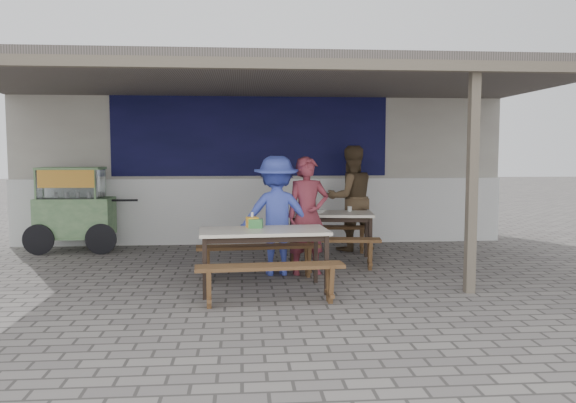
{
  "coord_description": "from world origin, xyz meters",
  "views": [
    {
      "loc": [
        -0.36,
        -7.32,
        1.68
      ],
      "look_at": [
        0.31,
        0.9,
        0.96
      ],
      "focal_mm": 35.0,
      "sensor_mm": 36.0,
      "label": 1
    }
  ],
  "objects_px": {
    "bench_left_wall": "(329,233)",
    "vendor_cart": "(74,206)",
    "patron_wall_side": "(351,198)",
    "patron_right_table": "(277,216)",
    "bench_right_street": "(270,274)",
    "tissue_box": "(252,222)",
    "table_right": "(264,236)",
    "donation_box": "(256,224)",
    "condiment_bowl": "(318,211)",
    "table_left": "(330,218)",
    "bench_right_wall": "(258,253)",
    "patron_street_side": "(308,216)",
    "condiment_jar": "(350,209)",
    "bench_left_street": "(332,246)"
  },
  "relations": [
    {
      "from": "bench_left_street",
      "to": "table_right",
      "type": "xyz_separation_m",
      "value": [
        -1.02,
        -1.16,
        0.34
      ]
    },
    {
      "from": "bench_left_wall",
      "to": "bench_right_street",
      "type": "height_order",
      "value": "same"
    },
    {
      "from": "table_right",
      "to": "patron_street_side",
      "type": "xyz_separation_m",
      "value": [
        0.64,
        0.9,
        0.14
      ]
    },
    {
      "from": "table_left",
      "to": "vendor_cart",
      "type": "height_order",
      "value": "vendor_cart"
    },
    {
      "from": "bench_right_wall",
      "to": "patron_wall_side",
      "type": "xyz_separation_m",
      "value": [
        1.64,
        2.06,
        0.55
      ]
    },
    {
      "from": "bench_left_wall",
      "to": "condiment_bowl",
      "type": "bearing_deg",
      "value": -105.3
    },
    {
      "from": "tissue_box",
      "to": "condiment_jar",
      "type": "relative_size",
      "value": 1.69
    },
    {
      "from": "bench_right_wall",
      "to": "condiment_bowl",
      "type": "relative_size",
      "value": 8.01
    },
    {
      "from": "bench_right_wall",
      "to": "tissue_box",
      "type": "relative_size",
      "value": 12.69
    },
    {
      "from": "table_left",
      "to": "bench_right_wall",
      "type": "height_order",
      "value": "table_left"
    },
    {
      "from": "table_right",
      "to": "condiment_jar",
      "type": "bearing_deg",
      "value": 50.22
    },
    {
      "from": "bench_left_wall",
      "to": "patron_wall_side",
      "type": "bearing_deg",
      "value": 36.61
    },
    {
      "from": "bench_right_street",
      "to": "condiment_bowl",
      "type": "distance_m",
      "value": 2.69
    },
    {
      "from": "patron_street_side",
      "to": "donation_box",
      "type": "xyz_separation_m",
      "value": [
        -0.73,
        -0.76,
        -0.0
      ]
    },
    {
      "from": "patron_wall_side",
      "to": "donation_box",
      "type": "relative_size",
      "value": 10.75
    },
    {
      "from": "patron_wall_side",
      "to": "patron_right_table",
      "type": "xyz_separation_m",
      "value": [
        -1.38,
        -1.82,
        -0.08
      ]
    },
    {
      "from": "bench_left_street",
      "to": "condiment_jar",
      "type": "distance_m",
      "value": 1.04
    },
    {
      "from": "bench_right_street",
      "to": "patron_street_side",
      "type": "relative_size",
      "value": 1.02
    },
    {
      "from": "bench_right_street",
      "to": "tissue_box",
      "type": "height_order",
      "value": "tissue_box"
    },
    {
      "from": "table_left",
      "to": "donation_box",
      "type": "relative_size",
      "value": 8.26
    },
    {
      "from": "patron_right_table",
      "to": "table_right",
      "type": "bearing_deg",
      "value": 75.67
    },
    {
      "from": "bench_left_street",
      "to": "donation_box",
      "type": "relative_size",
      "value": 8.51
    },
    {
      "from": "bench_left_street",
      "to": "donation_box",
      "type": "xyz_separation_m",
      "value": [
        -1.11,
        -1.02,
        0.47
      ]
    },
    {
      "from": "bench_left_street",
      "to": "patron_right_table",
      "type": "height_order",
      "value": "patron_right_table"
    },
    {
      "from": "patron_street_side",
      "to": "condiment_bowl",
      "type": "height_order",
      "value": "patron_street_side"
    },
    {
      "from": "bench_left_wall",
      "to": "tissue_box",
      "type": "relative_size",
      "value": 10.89
    },
    {
      "from": "bench_left_wall",
      "to": "vendor_cart",
      "type": "xyz_separation_m",
      "value": [
        -4.28,
        0.5,
        0.44
      ]
    },
    {
      "from": "donation_box",
      "to": "bench_left_wall",
      "type": "bearing_deg",
      "value": 61.55
    },
    {
      "from": "table_right",
      "to": "vendor_cart",
      "type": "xyz_separation_m",
      "value": [
        -3.1,
        2.99,
        0.1
      ]
    },
    {
      "from": "bench_left_wall",
      "to": "patron_street_side",
      "type": "relative_size",
      "value": 0.88
    },
    {
      "from": "bench_right_street",
      "to": "condiment_jar",
      "type": "relative_size",
      "value": 21.38
    },
    {
      "from": "condiment_bowl",
      "to": "donation_box",
      "type": "bearing_deg",
      "value": -120.54
    },
    {
      "from": "patron_right_table",
      "to": "bench_left_wall",
      "type": "bearing_deg",
      "value": -122.59
    },
    {
      "from": "vendor_cart",
      "to": "condiment_jar",
      "type": "relative_size",
      "value": 23.34
    },
    {
      "from": "table_right",
      "to": "bench_right_street",
      "type": "xyz_separation_m",
      "value": [
        0.05,
        -0.66,
        -0.33
      ]
    },
    {
      "from": "table_right",
      "to": "donation_box",
      "type": "height_order",
      "value": "donation_box"
    },
    {
      "from": "bench_left_street",
      "to": "donation_box",
      "type": "bearing_deg",
      "value": -130.08
    },
    {
      "from": "bench_right_wall",
      "to": "condiment_bowl",
      "type": "xyz_separation_m",
      "value": [
        0.96,
        1.18,
        0.43
      ]
    },
    {
      "from": "bench_left_wall",
      "to": "bench_right_wall",
      "type": "height_order",
      "value": "same"
    },
    {
      "from": "patron_right_table",
      "to": "bench_right_wall",
      "type": "bearing_deg",
      "value": 42.26
    },
    {
      "from": "bench_left_street",
      "to": "bench_right_street",
      "type": "height_order",
      "value": "same"
    },
    {
      "from": "bench_right_wall",
      "to": "patron_wall_side",
      "type": "distance_m",
      "value": 2.69
    },
    {
      "from": "vendor_cart",
      "to": "condiment_bowl",
      "type": "relative_size",
      "value": 8.74
    },
    {
      "from": "table_left",
      "to": "vendor_cart",
      "type": "distance_m",
      "value": 4.36
    },
    {
      "from": "vendor_cart",
      "to": "patron_right_table",
      "type": "bearing_deg",
      "value": -31.64
    },
    {
      "from": "bench_right_wall",
      "to": "patron_right_table",
      "type": "distance_m",
      "value": 0.59
    },
    {
      "from": "bench_right_wall",
      "to": "vendor_cart",
      "type": "xyz_separation_m",
      "value": [
        -3.05,
        2.33,
        0.43
      ]
    },
    {
      "from": "patron_wall_side",
      "to": "tissue_box",
      "type": "relative_size",
      "value": 13.76
    },
    {
      "from": "bench_right_street",
      "to": "table_right",
      "type": "bearing_deg",
      "value": 90.0
    },
    {
      "from": "bench_right_street",
      "to": "vendor_cart",
      "type": "bearing_deg",
      "value": 126.78
    }
  ]
}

